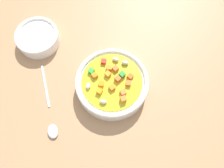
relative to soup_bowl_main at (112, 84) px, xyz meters
The scene contains 4 objects.
ground_plane 3.45cm from the soup_bowl_main, 130.83° to the right, with size 140.00×140.00×2.00cm, color #9E754F.
soup_bowl_main is the anchor object (origin of this frame).
spoon 17.07cm from the soup_bowl_main, 142.94° to the left, with size 15.96×14.28×1.07cm.
side_bowl_small 24.51cm from the soup_bowl_main, 82.02° to the left, with size 11.69×11.69×3.58cm.
Camera 1 is at (-17.55, -8.57, 53.41)cm, focal length 35.28 mm.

